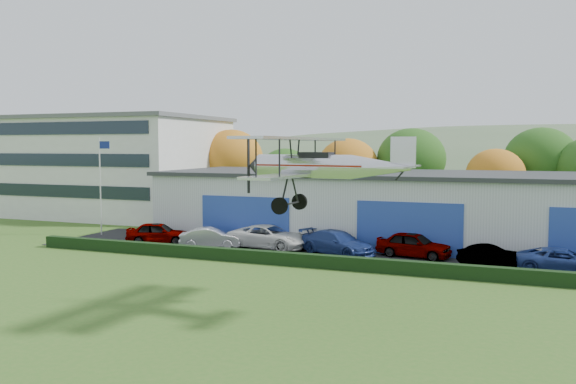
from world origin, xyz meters
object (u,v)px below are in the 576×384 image
(office_block, at_px, (119,166))
(car_1, at_px, (211,238))
(car_3, at_px, (337,243))
(car_4, at_px, (414,245))
(car_5, at_px, (493,256))
(biplane, at_px, (318,164))
(car_0, at_px, (158,233))
(car_2, at_px, (269,237))
(flagpole, at_px, (101,177))
(car_6, at_px, (563,261))
(hangar, at_px, (421,207))

(office_block, height_order, car_1, office_block)
(car_3, xyz_separation_m, car_4, (4.91, 0.92, 0.03))
(car_5, xyz_separation_m, biplane, (-6.95, -12.62, 5.81))
(car_0, distance_m, car_2, 8.61)
(car_1, relative_size, car_5, 1.07)
(flagpole, height_order, car_0, flagpole)
(car_2, bearing_deg, flagpole, 93.72)
(car_0, xyz_separation_m, car_2, (8.55, 1.00, 0.03))
(car_1, height_order, car_6, car_1)
(car_1, height_order, car_5, car_1)
(hangar, relative_size, flagpole, 5.08)
(hangar, distance_m, car_5, 9.99)
(office_block, distance_m, flagpole, 15.33)
(car_0, height_order, biplane, biplane)
(car_0, distance_m, biplane, 21.86)
(office_block, xyz_separation_m, biplane, (31.44, -27.83, 1.31))
(car_1, bearing_deg, office_block, 30.36)
(hangar, distance_m, flagpole, 25.68)
(hangar, height_order, car_3, hangar)
(car_6, bearing_deg, car_3, 87.89)
(hangar, xyz_separation_m, car_2, (-9.71, -6.90, -1.79))
(car_4, bearing_deg, flagpole, 99.31)
(car_2, distance_m, biplane, 17.09)
(car_0, bearing_deg, hangar, -86.79)
(hangar, bearing_deg, biplane, -94.28)
(car_4, bearing_deg, car_6, -90.34)
(car_2, height_order, biplane, biplane)
(car_3, bearing_deg, biplane, -143.47)
(office_block, distance_m, biplane, 42.01)
(car_6, height_order, biplane, biplane)
(hangar, bearing_deg, flagpole, -166.49)
(car_5, xyz_separation_m, car_6, (3.79, -0.11, 0.03))
(car_1, relative_size, car_4, 0.90)
(car_4, bearing_deg, office_block, 78.55)
(car_6, bearing_deg, flagpole, 87.29)
(car_5, bearing_deg, car_0, 72.21)
(flagpole, distance_m, car_1, 12.11)
(office_block, relative_size, car_0, 4.45)
(car_3, distance_m, biplane, 14.75)
(office_block, height_order, car_2, office_block)
(car_4, xyz_separation_m, car_6, (8.73, -1.70, -0.12))
(car_2, xyz_separation_m, car_4, (10.15, 0.31, 0.00))
(car_1, relative_size, car_3, 0.79)
(office_block, relative_size, car_1, 4.73)
(flagpole, distance_m, biplane, 27.70)
(car_0, distance_m, car_4, 18.75)
(car_0, relative_size, car_6, 0.92)
(car_2, bearing_deg, office_block, 66.33)
(car_4, bearing_deg, hangar, 14.54)
(car_6, bearing_deg, car_5, 89.53)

